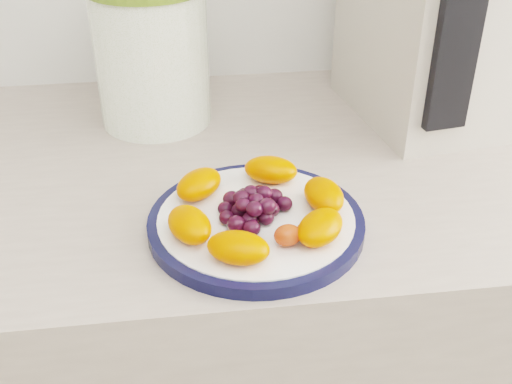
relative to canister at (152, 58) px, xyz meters
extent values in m
cube|color=#AB9B8E|center=(0.21, -0.14, -0.55)|extent=(3.50, 0.60, 0.90)
cylinder|color=black|center=(0.11, -0.30, -0.09)|extent=(0.25, 0.25, 0.01)
cylinder|color=white|center=(0.11, -0.30, -0.09)|extent=(0.22, 0.22, 0.02)
cylinder|color=#55741A|center=(0.00, 0.00, 0.00)|extent=(0.18, 0.18, 0.20)
cube|color=#BDB4A6|center=(0.40, -0.03, 0.07)|extent=(0.23, 0.29, 0.33)
cube|color=black|center=(0.38, -0.17, 0.07)|extent=(0.06, 0.03, 0.25)
ellipsoid|color=#E54A00|center=(0.19, -0.29, -0.07)|extent=(0.05, 0.07, 0.03)
ellipsoid|color=#E54A00|center=(0.14, -0.23, -0.07)|extent=(0.08, 0.06, 0.03)
ellipsoid|color=#E54A00|center=(0.05, -0.25, -0.07)|extent=(0.08, 0.08, 0.03)
ellipsoid|color=#E54A00|center=(0.04, -0.33, -0.07)|extent=(0.06, 0.08, 0.03)
ellipsoid|color=#E54A00|center=(0.08, -0.38, -0.07)|extent=(0.08, 0.06, 0.03)
ellipsoid|color=#E54A00|center=(0.17, -0.36, -0.07)|extent=(0.07, 0.08, 0.03)
ellipsoid|color=black|center=(0.11, -0.30, -0.07)|extent=(0.02, 0.02, 0.02)
ellipsoid|color=black|center=(0.13, -0.30, -0.07)|extent=(0.02, 0.02, 0.02)
ellipsoid|color=black|center=(0.12, -0.29, -0.07)|extent=(0.02, 0.02, 0.02)
ellipsoid|color=black|center=(0.10, -0.29, -0.07)|extent=(0.02, 0.02, 0.02)
ellipsoid|color=black|center=(0.09, -0.30, -0.07)|extent=(0.02, 0.02, 0.02)
ellipsoid|color=black|center=(0.10, -0.32, -0.07)|extent=(0.02, 0.02, 0.02)
ellipsoid|color=black|center=(0.12, -0.32, -0.07)|extent=(0.02, 0.02, 0.02)
ellipsoid|color=black|center=(0.14, -0.30, -0.07)|extent=(0.02, 0.02, 0.02)
ellipsoid|color=black|center=(0.14, -0.28, -0.07)|extent=(0.02, 0.02, 0.02)
ellipsoid|color=black|center=(0.12, -0.27, -0.07)|extent=(0.02, 0.02, 0.02)
ellipsoid|color=black|center=(0.10, -0.27, -0.07)|extent=(0.02, 0.02, 0.02)
ellipsoid|color=black|center=(0.09, -0.28, -0.07)|extent=(0.02, 0.02, 0.02)
ellipsoid|color=black|center=(0.08, -0.30, -0.07)|extent=(0.02, 0.02, 0.02)
ellipsoid|color=black|center=(0.08, -0.31, -0.07)|extent=(0.02, 0.02, 0.02)
ellipsoid|color=black|center=(0.09, -0.33, -0.07)|extent=(0.02, 0.02, 0.02)
ellipsoid|color=black|center=(0.10, -0.34, -0.07)|extent=(0.02, 0.02, 0.02)
ellipsoid|color=black|center=(0.11, -0.30, -0.06)|extent=(0.02, 0.02, 0.02)
ellipsoid|color=black|center=(0.12, -0.29, -0.06)|extent=(0.02, 0.02, 0.02)
ellipsoid|color=black|center=(0.11, -0.29, -0.06)|extent=(0.02, 0.02, 0.02)
ellipsoid|color=black|center=(0.10, -0.30, -0.06)|extent=(0.02, 0.02, 0.02)
ellipsoid|color=black|center=(0.10, -0.31, -0.06)|extent=(0.02, 0.02, 0.02)
ellipsoid|color=black|center=(0.11, -0.32, -0.06)|extent=(0.02, 0.02, 0.02)
ellipsoid|color=black|center=(0.12, -0.32, -0.06)|extent=(0.02, 0.02, 0.02)
ellipsoid|color=red|center=(0.14, -0.36, -0.07)|extent=(0.03, 0.03, 0.02)
ellipsoid|color=red|center=(0.16, -0.35, -0.07)|extent=(0.04, 0.03, 0.02)
camera|label=1|loc=(0.03, -0.90, 0.33)|focal=45.00mm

